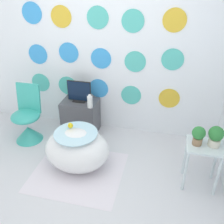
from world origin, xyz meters
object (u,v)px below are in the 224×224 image
object	(u,v)px
chair	(28,124)
potted_plant_right	(216,136)
vase	(90,102)
bathtub	(77,149)
potted_plant_left	(198,135)
tv	(79,92)

from	to	relation	value
chair	potted_plant_right	distance (m)	2.52
chair	vase	size ratio (longest dim) A/B	4.22
bathtub	potted_plant_left	xyz separation A→B (m)	(1.38, 0.04, 0.41)
bathtub	potted_plant_right	size ratio (longest dim) A/B	3.42
chair	tv	bearing A→B (deg)	30.29
bathtub	vase	xyz separation A→B (m)	(-0.03, 0.65, 0.34)
chair	potted_plant_left	xyz separation A→B (m)	(2.28, -0.35, 0.42)
vase	potted_plant_left	xyz separation A→B (m)	(1.41, -0.60, 0.08)
chair	vase	world-z (taller)	chair
vase	potted_plant_right	distance (m)	1.69
chair	vase	xyz separation A→B (m)	(0.87, 0.25, 0.34)
chair	tv	distance (m)	0.87
potted_plant_left	vase	bearing A→B (deg)	156.85
chair	potted_plant_left	world-z (taller)	chair
vase	potted_plant_left	distance (m)	1.53
bathtub	vase	world-z (taller)	vase
bathtub	vase	distance (m)	0.73
potted_plant_left	potted_plant_right	bearing A→B (deg)	5.72
potted_plant_left	potted_plant_right	xyz separation A→B (m)	(0.18, 0.02, 0.01)
tv	potted_plant_left	bearing A→B (deg)	-24.79
bathtub	vase	size ratio (longest dim) A/B	4.14
potted_plant_left	bathtub	bearing A→B (deg)	-178.16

